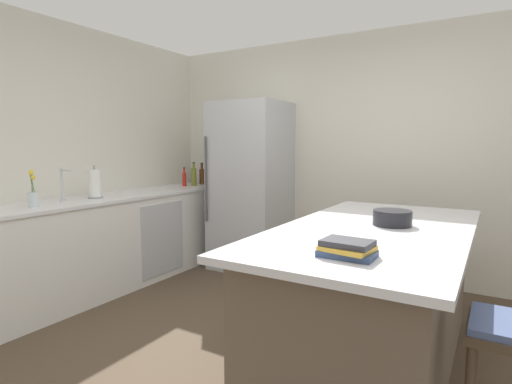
% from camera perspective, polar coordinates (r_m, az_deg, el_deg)
% --- Properties ---
extents(ground_plane, '(7.20, 7.20, 0.00)m').
position_cam_1_polar(ground_plane, '(2.82, 0.80, -23.72)').
color(ground_plane, '#4C3D2D').
extents(wall_rear, '(6.00, 0.10, 2.60)m').
position_cam_1_polar(wall_rear, '(4.52, 15.32, 4.82)').
color(wall_rear, silver).
rests_on(wall_rear, ground_plane).
extents(wall_left, '(0.10, 6.00, 2.60)m').
position_cam_1_polar(wall_left, '(4.23, -29.32, 4.10)').
color(wall_left, silver).
rests_on(wall_left, ground_plane).
extents(counter_run_left, '(0.67, 3.05, 0.92)m').
position_cam_1_polar(counter_run_left, '(4.37, -19.48, -6.49)').
color(counter_run_left, silver).
rests_on(counter_run_left, ground_plane).
extents(kitchen_island, '(1.10, 2.20, 0.90)m').
position_cam_1_polar(kitchen_island, '(2.81, 16.13, -13.78)').
color(kitchen_island, brown).
rests_on(kitchen_island, ground_plane).
extents(refrigerator, '(0.79, 0.74, 1.90)m').
position_cam_1_polar(refrigerator, '(4.67, -0.77, 0.80)').
color(refrigerator, '#B7BABF').
rests_on(refrigerator, ground_plane).
extents(sink_faucet, '(0.15, 0.05, 0.30)m').
position_cam_1_polar(sink_faucet, '(4.02, -25.58, 1.05)').
color(sink_faucet, silver).
rests_on(sink_faucet, counter_run_left).
extents(flower_vase, '(0.08, 0.08, 0.31)m').
position_cam_1_polar(flower_vase, '(3.76, -28.90, -0.41)').
color(flower_vase, silver).
rests_on(flower_vase, counter_run_left).
extents(paper_towel_roll, '(0.14, 0.14, 0.31)m').
position_cam_1_polar(paper_towel_roll, '(4.14, -21.76, 1.04)').
color(paper_towel_roll, gray).
rests_on(paper_towel_roll, counter_run_left).
extents(syrup_bottle, '(0.07, 0.07, 0.28)m').
position_cam_1_polar(syrup_bottle, '(5.25, -7.62, 2.28)').
color(syrup_bottle, '#5B3319').
rests_on(syrup_bottle, counter_run_left).
extents(vinegar_bottle, '(0.06, 0.06, 0.29)m').
position_cam_1_polar(vinegar_bottle, '(5.24, -8.79, 2.25)').
color(vinegar_bottle, '#994C23').
rests_on(vinegar_bottle, counter_run_left).
extents(olive_oil_bottle, '(0.06, 0.06, 0.29)m').
position_cam_1_polar(olive_oil_bottle, '(5.11, -8.76, 2.23)').
color(olive_oil_bottle, olive).
rests_on(olive_oil_bottle, counter_run_left).
extents(hot_sauce_bottle, '(0.05, 0.05, 0.23)m').
position_cam_1_polar(hot_sauce_bottle, '(5.07, -10.07, 1.88)').
color(hot_sauce_bottle, red).
rests_on(hot_sauce_bottle, counter_run_left).
extents(cookbook_stack, '(0.25, 0.22, 0.08)m').
position_cam_1_polar(cookbook_stack, '(1.95, 12.73, -7.80)').
color(cookbook_stack, '#334770').
rests_on(cookbook_stack, kitchen_island).
extents(mixing_bowl, '(0.25, 0.25, 0.10)m').
position_cam_1_polar(mixing_bowl, '(2.78, 18.65, -3.47)').
color(mixing_bowl, black).
rests_on(mixing_bowl, kitchen_island).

